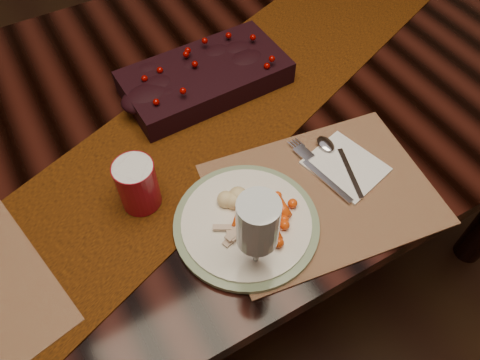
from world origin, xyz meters
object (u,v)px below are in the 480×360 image
placemat_main (322,193)px  turkey_shreds (226,232)px  dinner_plate (246,223)px  baby_carrots (266,219)px  mashed_potatoes (226,190)px  centerpiece (205,74)px  wine_glass (257,238)px  dining_table (199,202)px  red_cup (137,185)px  napkin (345,166)px

placemat_main → turkey_shreds: bearing=-172.3°
dinner_plate → baby_carrots: bearing=-32.6°
placemat_main → baby_carrots: 0.14m
mashed_potatoes → baby_carrots: bearing=-65.6°
dinner_plate → baby_carrots: baby_carrots is taller
placemat_main → dinner_plate: (-0.16, 0.01, 0.01)m
centerpiece → mashed_potatoes: 0.32m
mashed_potatoes → turkey_shreds: (-0.04, -0.07, -0.01)m
placemat_main → mashed_potatoes: bearing=165.4°
placemat_main → baby_carrots: (-0.13, -0.01, 0.03)m
centerpiece → dinner_plate: size_ratio=1.37×
mashed_potatoes → turkey_shreds: size_ratio=1.13×
dinner_plate → wine_glass: (-0.02, -0.07, 0.08)m
dining_table → red_cup: red_cup is taller
placemat_main → napkin: bearing=29.3°
centerpiece → turkey_shreds: (-0.15, -0.37, -0.01)m
baby_carrots → napkin: 0.21m
dinner_plate → napkin: (0.24, 0.02, -0.00)m
mashed_potatoes → red_cup: red_cup is taller
dining_table → turkey_shreds: size_ratio=23.60×
wine_glass → centerpiece: bearing=73.7°
dinner_plate → red_cup: red_cup is taller
centerpiece → wine_glass: bearing=-106.3°
baby_carrots → turkey_shreds: bearing=170.6°
placemat_main → wine_glass: bearing=-152.7°
mashed_potatoes → napkin: (0.25, -0.04, -0.04)m
dining_table → mashed_potatoes: size_ratio=20.88×
turkey_shreds → wine_glass: (0.02, -0.07, 0.06)m
mashed_potatoes → red_cup: (-0.14, 0.08, 0.01)m
baby_carrots → wine_glass: 0.10m
dining_table → dinner_plate: size_ratio=6.82×
turkey_shreds → red_cup: 0.18m
centerpiece → napkin: (0.13, -0.35, -0.03)m
napkin → dinner_plate: bearing=170.3°
napkin → centerpiece: bearing=96.8°
napkin → red_cup: size_ratio=1.37×
dinner_plate → napkin: size_ratio=1.88×
turkey_shreds → dining_table: bearing=76.1°
turkey_shreds → napkin: bearing=5.2°
centerpiece → wine_glass: size_ratio=1.95×
napkin → wine_glass: wine_glass is taller
napkin → wine_glass: size_ratio=0.76×
mashed_potatoes → wine_glass: bearing=-96.9°
centerpiece → dinner_plate: bearing=-106.0°
napkin → red_cup: red_cup is taller
baby_carrots → napkin: size_ratio=0.78×
dining_table → centerpiece: centerpiece is taller
dining_table → mashed_potatoes: mashed_potatoes is taller
dinner_plate → red_cup: 0.21m
napkin → red_cup: (-0.38, 0.12, 0.05)m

